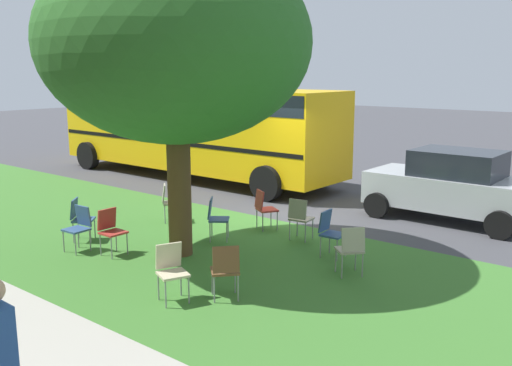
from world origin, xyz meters
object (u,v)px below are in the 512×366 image
at_px(chair_9, 80,216).
at_px(parked_car, 452,185).
at_px(chair_2, 111,228).
at_px(chair_10, 171,268).
at_px(school_bus, 193,123).
at_px(chair_1, 225,267).
at_px(chair_4, 300,216).
at_px(chair_8, 351,247).
at_px(chair_7, 215,216).
at_px(chair_0, 79,225).
at_px(chair_5, 330,230).
at_px(chair_3, 169,200).
at_px(street_tree, 175,44).
at_px(chair_6, 264,206).

bearing_deg(chair_9, parked_car, -129.62).
height_order(chair_2, chair_10, same).
distance_m(chair_10, school_bus, 10.30).
height_order(chair_1, chair_4, same).
distance_m(chair_1, chair_8, 2.30).
bearing_deg(chair_9, chair_1, 174.54).
distance_m(parked_car, school_bus, 8.60).
bearing_deg(chair_1, chair_2, -4.79).
relative_size(chair_2, school_bus, 0.08).
bearing_deg(chair_7, chair_0, 54.37).
bearing_deg(chair_5, chair_3, 2.41).
xyz_separation_m(street_tree, chair_9, (2.24, 0.68, -3.38)).
height_order(chair_3, chair_6, same).
bearing_deg(chair_8, parked_car, -89.42).
height_order(chair_4, chair_10, same).
xyz_separation_m(chair_3, chair_10, (-3.45, 3.10, 0.00)).
relative_size(street_tree, chair_3, 6.49).
distance_m(chair_0, chair_4, 4.36).
bearing_deg(street_tree, chair_3, -37.26).
xyz_separation_m(chair_2, school_bus, (4.49, -6.66, 1.24)).
distance_m(chair_0, chair_1, 3.80).
distance_m(chair_7, chair_9, 2.77).
height_order(chair_1, chair_10, same).
bearing_deg(chair_3, chair_7, 167.99).
bearing_deg(school_bus, chair_7, 138.72).
bearing_deg(chair_8, chair_5, -39.04).
distance_m(chair_4, chair_9, 4.49).
distance_m(street_tree, chair_1, 4.15).
bearing_deg(chair_4, chair_2, 53.05).
xyz_separation_m(parked_car, school_bus, (8.55, -0.12, 0.92)).
bearing_deg(chair_8, chair_10, 58.81).
bearing_deg(chair_7, chair_9, 39.78).
xyz_separation_m(street_tree, chair_6, (-0.16, -2.34, -3.38)).
relative_size(chair_8, parked_car, 0.24).
distance_m(street_tree, chair_9, 4.11).
bearing_deg(chair_0, chair_4, -131.90).
distance_m(chair_0, chair_7, 2.67).
distance_m(chair_5, chair_6, 2.22).
relative_size(chair_1, chair_6, 1.00).
bearing_deg(chair_3, chair_4, -167.91).
bearing_deg(chair_1, chair_3, -32.32).
relative_size(street_tree, chair_7, 6.49).
relative_size(street_tree, chair_5, 6.49).
bearing_deg(chair_10, chair_8, -121.19).
relative_size(street_tree, parked_car, 1.54).
bearing_deg(chair_0, chair_10, 170.35).
xyz_separation_m(chair_4, chair_10, (-0.27, 3.78, 0.00)).
bearing_deg(parked_car, chair_6, 49.35).
bearing_deg(chair_4, chair_7, 38.37).
bearing_deg(chair_6, chair_5, 161.96).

